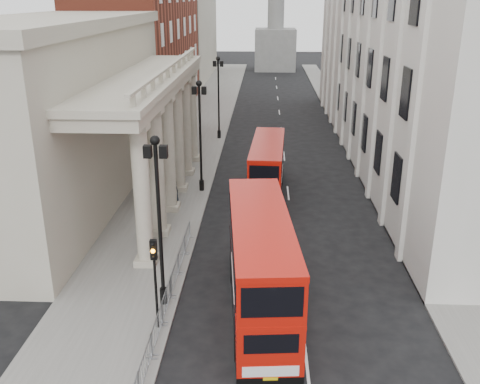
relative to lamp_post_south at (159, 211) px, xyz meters
The scene contains 18 objects.
ground 6.36m from the lamp_post_south, 81.47° to the right, with size 260.00×260.00×0.00m, color black.
sidewalk_west 26.56m from the lamp_post_south, 95.27° to the left, with size 6.00×140.00×0.12m, color slate.
sidewalk_east 29.97m from the lamp_post_south, 61.53° to the left, with size 3.00×140.00×0.12m, color slate.
kerb 26.45m from the lamp_post_south, 88.79° to the left, with size 0.20×140.00×0.14m, color slate.
portico_building 17.18m from the lamp_post_south, 125.27° to the left, with size 9.00×28.00×12.00m, color #A59F8B.
brick_building 45.51m from the lamp_post_south, 102.68° to the left, with size 9.00×32.00×22.00m, color maroon.
west_building_far 76.81m from the lamp_post_south, 97.42° to the left, with size 9.00×30.00×20.00m, color #A59F8B.
east_building 33.42m from the lamp_post_south, 59.34° to the left, with size 8.00×55.00×25.00m, color beige.
lamp_post_south is the anchor object (origin of this frame).
lamp_post_mid 16.00m from the lamp_post_south, 90.00° to the left, with size 1.05×0.44×8.32m.
lamp_post_north 32.00m from the lamp_post_south, 90.00° to the left, with size 1.05×0.44×8.32m.
traffic_light 2.71m from the lamp_post_south, 87.16° to the right, with size 0.28×0.33×4.30m.
crowd_barriers 4.60m from the lamp_post_south, 81.98° to the right, with size 0.50×18.75×1.10m.
bus_near 5.24m from the lamp_post_south, ahead, with size 3.57×11.11×4.71m.
bus_far 16.64m from the lamp_post_south, 72.32° to the left, with size 2.73×9.49×4.05m.
pedestrian_a 7.61m from the lamp_post_south, 109.24° to the left, with size 0.57×0.37×1.57m, color black.
pedestrian_b 14.44m from the lamp_post_south, 103.78° to the left, with size 0.74×0.58×1.53m, color #292421.
pedestrian_c 14.19m from the lamp_post_south, 97.10° to the left, with size 0.78×0.51×1.60m, color black.
Camera 1 is at (4.12, -18.21, 14.09)m, focal length 40.00 mm.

